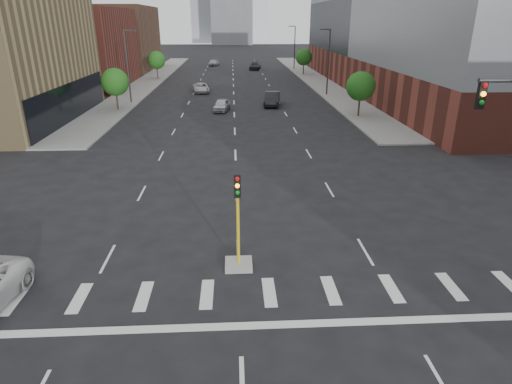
{
  "coord_description": "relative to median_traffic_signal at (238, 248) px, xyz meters",
  "views": [
    {
      "loc": [
        -0.1,
        -7.39,
        10.16
      ],
      "look_at": [
        0.91,
        11.61,
        2.5
      ],
      "focal_mm": 30.0,
      "sensor_mm": 36.0,
      "label": 1
    }
  ],
  "objects": [
    {
      "name": "building_left_far_b",
      "position": [
        -27.5,
        83.03,
        5.53
      ],
      "size": [
        20.0,
        24.0,
        13.0
      ],
      "primitive_type": "cube",
      "color": "brown",
      "rests_on": "ground"
    },
    {
      "name": "streetlight_left",
      "position": [
        -13.41,
        41.03,
        4.04
      ],
      "size": [
        1.6,
        0.22,
        9.07
      ],
      "color": "#2D2D30",
      "rests_on": "ground"
    },
    {
      "name": "tree_right_far",
      "position": [
        14.0,
        71.03,
        2.42
      ],
      "size": [
        3.2,
        3.2,
        4.85
      ],
      "color": "#382619",
      "rests_on": "ground"
    },
    {
      "name": "streetlight_right_a",
      "position": [
        13.41,
        46.03,
        4.04
      ],
      "size": [
        1.6,
        0.22,
        9.07
      ],
      "color": "#2D2D30",
      "rests_on": "ground"
    },
    {
      "name": "building_right_main",
      "position": [
        29.5,
        51.03,
        10.03
      ],
      "size": [
        24.0,
        70.0,
        22.0
      ],
      "color": "brown",
      "rests_on": "ground"
    },
    {
      "name": "sidewalk_right_far",
      "position": [
        15.0,
        65.03,
        -0.9
      ],
      "size": [
        5.0,
        92.0,
        0.15
      ],
      "primitive_type": "cube",
      "color": "gray",
      "rests_on": "ground"
    },
    {
      "name": "car_near_left",
      "position": [
        -1.5,
        35.28,
        -0.27
      ],
      "size": [
        2.29,
        4.33,
        1.4
      ],
      "primitive_type": "imported",
      "rotation": [
        0.0,
        0.0,
        -0.16
      ],
      "color": "silver",
      "rests_on": "ground"
    },
    {
      "name": "median_traffic_signal",
      "position": [
        0.0,
        0.0,
        0.0
      ],
      "size": [
        1.2,
        1.2,
        4.4
      ],
      "color": "#999993",
      "rests_on": "ground"
    },
    {
      "name": "car_far_left",
      "position": [
        -4.92,
        49.74,
        -0.29
      ],
      "size": [
        2.92,
        5.16,
        1.36
      ],
      "primitive_type": "imported",
      "rotation": [
        0.0,
        0.0,
        0.14
      ],
      "color": "silver",
      "rests_on": "ground"
    },
    {
      "name": "tree_left_far",
      "position": [
        -14.0,
        66.03,
        2.42
      ],
      "size": [
        3.2,
        3.2,
        4.85
      ],
      "color": "#382619",
      "rests_on": "ground"
    },
    {
      "name": "tree_left_near",
      "position": [
        -14.0,
        36.03,
        2.42
      ],
      "size": [
        3.2,
        3.2,
        4.85
      ],
      "color": "#382619",
      "rests_on": "ground"
    },
    {
      "name": "sidewalk_left_far",
      "position": [
        -15.0,
        65.03,
        -0.9
      ],
      "size": [
        5.0,
        92.0,
        0.15
      ],
      "primitive_type": "cube",
      "color": "gray",
      "rests_on": "ground"
    },
    {
      "name": "building_left_far_a",
      "position": [
        -27.5,
        57.03,
        5.03
      ],
      "size": [
        20.0,
        22.0,
        12.0
      ],
      "primitive_type": "cube",
      "color": "brown",
      "rests_on": "ground"
    },
    {
      "name": "streetlight_right_b",
      "position": [
        13.41,
        81.03,
        4.04
      ],
      "size": [
        1.6,
        0.22,
        9.07
      ],
      "color": "#2D2D30",
      "rests_on": "ground"
    },
    {
      "name": "car_mid_right",
      "position": [
        4.86,
        38.41,
        -0.12
      ],
      "size": [
        2.52,
        5.38,
        1.7
      ],
      "primitive_type": "imported",
      "rotation": [
        0.0,
        0.0,
        -0.14
      ],
      "color": "black",
      "rests_on": "ground"
    },
    {
      "name": "car_distant",
      "position": [
        -4.55,
        90.95,
        -0.24
      ],
      "size": [
        2.41,
        4.52,
        1.46
      ],
      "primitive_type": "imported",
      "rotation": [
        0.0,
        0.0,
        -0.17
      ],
      "color": "#B8B8BD",
      "rests_on": "ground"
    },
    {
      "name": "tree_right_near",
      "position": [
        14.0,
        31.03,
        2.42
      ],
      "size": [
        3.2,
        3.2,
        4.85
      ],
      "color": "#382619",
      "rests_on": "ground"
    },
    {
      "name": "car_deep_right",
      "position": [
        4.9,
        81.43,
        -0.18
      ],
      "size": [
        2.94,
        5.7,
        1.58
      ],
      "primitive_type": "imported",
      "rotation": [
        0.0,
        0.0,
        -0.14
      ],
      "color": "black",
      "rests_on": "ground"
    }
  ]
}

